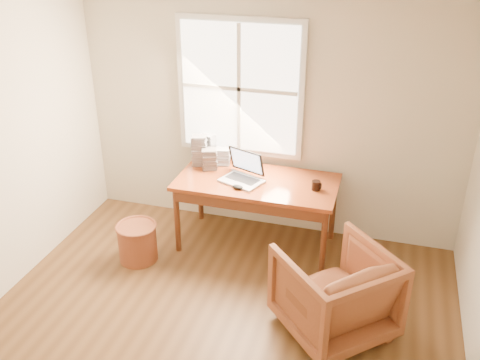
# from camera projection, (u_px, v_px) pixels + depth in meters

# --- Properties ---
(room_shell) EXTENTS (4.04, 4.54, 2.64)m
(room_shell) POSITION_uv_depth(u_px,v_px,m) (195.00, 209.00, 3.66)
(room_shell) COLOR brown
(room_shell) RESTS_ON ground
(desk) EXTENTS (1.60, 0.80, 0.04)m
(desk) POSITION_uv_depth(u_px,v_px,m) (257.00, 182.00, 5.33)
(desk) COLOR brown
(desk) RESTS_ON room_shell
(armchair) EXTENTS (1.16, 1.16, 0.76)m
(armchair) POSITION_uv_depth(u_px,v_px,m) (335.00, 292.00, 4.33)
(armchair) COLOR brown
(armchair) RESTS_ON room_shell
(wicker_stool) EXTENTS (0.42, 0.42, 0.38)m
(wicker_stool) POSITION_uv_depth(u_px,v_px,m) (138.00, 243.00, 5.32)
(wicker_stool) COLOR brown
(wicker_stool) RESTS_ON room_shell
(laptop) EXTENTS (0.58, 0.59, 0.33)m
(laptop) POSITION_uv_depth(u_px,v_px,m) (242.00, 167.00, 5.21)
(laptop) COLOR #B6B8BE
(laptop) RESTS_ON desk
(mouse) EXTENTS (0.13, 0.09, 0.04)m
(mouse) POSITION_uv_depth(u_px,v_px,m) (238.00, 187.00, 5.14)
(mouse) COLOR black
(mouse) RESTS_ON desk
(coffee_mug) EXTENTS (0.10, 0.10, 0.09)m
(coffee_mug) POSITION_uv_depth(u_px,v_px,m) (316.00, 185.00, 5.11)
(coffee_mug) COLOR black
(coffee_mug) RESTS_ON desk
(cd_stack_a) EXTENTS (0.17, 0.16, 0.29)m
(cd_stack_a) POSITION_uv_depth(u_px,v_px,m) (209.00, 147.00, 5.71)
(cd_stack_a) COLOR silver
(cd_stack_a) RESTS_ON desk
(cd_stack_b) EXTENTS (0.18, 0.17, 0.22)m
(cd_stack_b) POSITION_uv_depth(u_px,v_px,m) (210.00, 159.00, 5.51)
(cd_stack_b) COLOR #28282D
(cd_stack_b) RESTS_ON desk
(cd_stack_c) EXTENTS (0.17, 0.16, 0.33)m
(cd_stack_c) POSITION_uv_depth(u_px,v_px,m) (199.00, 151.00, 5.57)
(cd_stack_c) COLOR #9E9DAA
(cd_stack_c) RESTS_ON desk
(cd_stack_d) EXTENTS (0.17, 0.15, 0.18)m
(cd_stack_d) POSITION_uv_depth(u_px,v_px,m) (223.00, 156.00, 5.62)
(cd_stack_d) COLOR silver
(cd_stack_d) RESTS_ON desk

